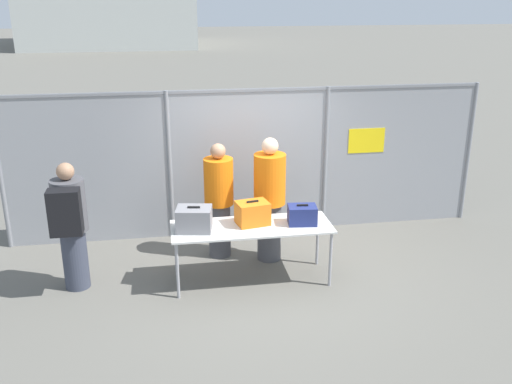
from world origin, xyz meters
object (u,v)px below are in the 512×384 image
at_px(suitcase_navy, 302,215).
at_px(utility_trailer, 255,173).
at_px(suitcase_grey, 194,219).
at_px(traveler_hooded, 70,223).
at_px(inspection_table, 252,230).
at_px(security_worker_far, 219,199).
at_px(suitcase_orange, 253,213).
at_px(security_worker_near, 270,198).

bearing_deg(suitcase_navy, utility_trailer, 90.53).
xyz_separation_m(suitcase_grey, traveler_hooded, (-1.56, 0.15, -0.00)).
height_order(suitcase_grey, traveler_hooded, traveler_hooded).
relative_size(inspection_table, security_worker_far, 1.24).
xyz_separation_m(inspection_table, suitcase_grey, (-0.75, -0.02, 0.21)).
bearing_deg(suitcase_navy, suitcase_orange, 171.21).
relative_size(suitcase_orange, security_worker_far, 0.27).
relative_size(inspection_table, utility_trailer, 0.51).
bearing_deg(inspection_table, suitcase_navy, -2.23).
distance_m(inspection_table, suitcase_grey, 0.78).
xyz_separation_m(suitcase_navy, security_worker_far, (-1.01, 0.88, -0.04)).
xyz_separation_m(inspection_table, suitcase_navy, (0.67, -0.03, 0.18)).
bearing_deg(traveler_hooded, security_worker_far, 19.27).
bearing_deg(security_worker_far, inspection_table, 94.74).
height_order(suitcase_orange, utility_trailer, suitcase_orange).
height_order(suitcase_navy, security_worker_far, security_worker_far).
bearing_deg(suitcase_navy, traveler_hooded, 176.95).
height_order(suitcase_grey, utility_trailer, suitcase_grey).
relative_size(traveler_hooded, security_worker_far, 1.00).
height_order(suitcase_orange, security_worker_far, security_worker_far).
distance_m(suitcase_navy, security_worker_far, 1.34).
relative_size(inspection_table, suitcase_orange, 4.54).
relative_size(inspection_table, suitcase_navy, 5.28).
bearing_deg(security_worker_near, suitcase_navy, 98.39).
relative_size(suitcase_orange, security_worker_near, 0.26).
relative_size(suitcase_navy, security_worker_near, 0.22).
distance_m(suitcase_navy, security_worker_near, 0.72).
xyz_separation_m(suitcase_orange, traveler_hooded, (-2.33, 0.06, -0.00)).
bearing_deg(suitcase_navy, security_worker_far, 138.99).
bearing_deg(security_worker_near, suitcase_grey, 12.05).
xyz_separation_m(suitcase_grey, suitcase_orange, (0.77, 0.09, -0.00)).
bearing_deg(suitcase_orange, suitcase_navy, -8.79).
xyz_separation_m(suitcase_grey, suitcase_navy, (1.42, -0.01, -0.03)).
xyz_separation_m(security_worker_far, utility_trailer, (0.98, 2.78, -0.51)).
bearing_deg(security_worker_far, utility_trailer, -126.42).
bearing_deg(inspection_table, suitcase_grey, -178.74).
relative_size(suitcase_orange, utility_trailer, 0.11).
relative_size(suitcase_navy, utility_trailer, 0.10).
xyz_separation_m(suitcase_navy, traveler_hooded, (-2.98, 0.16, 0.02)).
bearing_deg(suitcase_grey, traveler_hooded, 174.54).
relative_size(suitcase_navy, traveler_hooded, 0.23).
bearing_deg(utility_trailer, suitcase_grey, -110.85).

